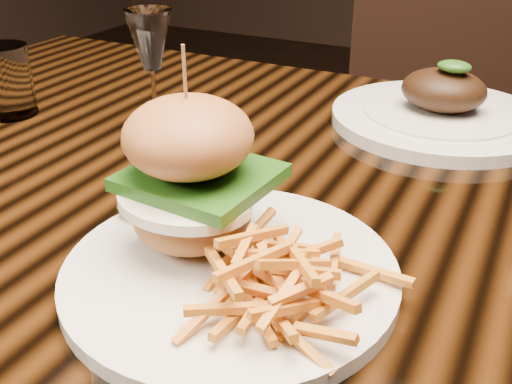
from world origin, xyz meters
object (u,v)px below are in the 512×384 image
at_px(burger_plate, 221,226).
at_px(far_dish, 440,112).
at_px(wine_glass, 150,45).
at_px(chair_far, 438,117).
at_px(dining_table, 322,250).

distance_m(burger_plate, far_dish, 0.47).
xyz_separation_m(wine_glass, chair_far, (0.25, 0.82, -0.33)).
distance_m(dining_table, chair_far, 0.90).
xyz_separation_m(burger_plate, chair_far, (-0.00, 1.07, -0.26)).
xyz_separation_m(burger_plate, far_dish, (0.10, 0.46, -0.03)).
relative_size(burger_plate, chair_far, 0.31).
distance_m(wine_glass, chair_far, 0.92).
bearing_deg(chair_far, wine_glass, -122.34).
bearing_deg(wine_glass, burger_plate, -45.53).
bearing_deg(burger_plate, chair_far, 107.23).
bearing_deg(chair_far, burger_plate, -105.53).
height_order(burger_plate, wine_glass, burger_plate).
relative_size(wine_glass, chair_far, 0.18).
relative_size(wine_glass, far_dish, 0.55).
relative_size(dining_table, far_dish, 5.22).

